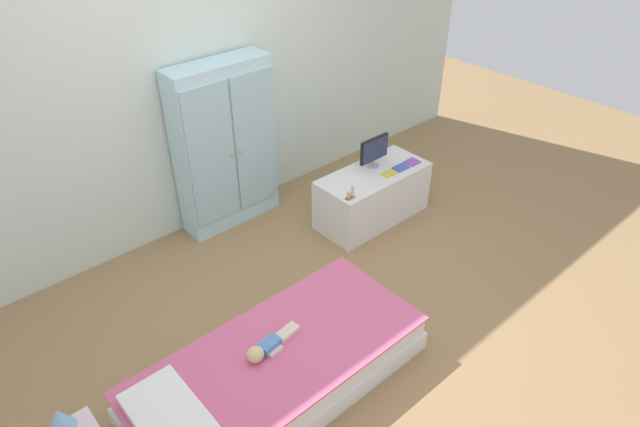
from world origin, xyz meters
TOP-DOWN VIEW (x-y plane):
  - ground_plane at (0.00, 0.00)m, footprint 10.00×10.00m
  - back_wall at (0.00, 1.57)m, footprint 6.40×0.05m
  - bed at (-0.61, -0.28)m, footprint 1.79×0.82m
  - pillow at (-1.30, -0.28)m, footprint 0.32×0.58m
  - doll at (-0.67, -0.23)m, footprint 0.39×0.14m
  - table_lamp at (-1.74, -0.13)m, footprint 0.12×0.12m
  - wardrobe at (0.17, 1.39)m, footprint 0.83×0.30m
  - tv_stand at (1.09, 0.59)m, footprint 0.99×0.45m
  - tv_monitor at (1.16, 0.67)m, footprint 0.30×0.10m
  - rocking_horse_toy at (0.67, 0.44)m, footprint 0.08×0.04m
  - book_yellow at (1.16, 0.49)m, footprint 0.13×0.09m
  - book_blue at (1.31, 0.49)m, footprint 0.13×0.09m
  - book_purple at (1.45, 0.49)m, footprint 0.11×0.10m

SIDE VIEW (x-z plane):
  - ground_plane at x=0.00m, z-range -0.02..0.00m
  - bed at x=-0.61m, z-range 0.00..0.27m
  - tv_stand at x=1.09m, z-range 0.00..0.46m
  - pillow at x=-1.30m, z-range 0.27..0.34m
  - doll at x=-0.67m, z-range 0.26..0.36m
  - book_yellow at x=1.16m, z-range 0.46..0.47m
  - book_blue at x=1.31m, z-range 0.46..0.47m
  - book_purple at x=1.45m, z-range 0.46..0.47m
  - rocking_horse_toy at x=0.67m, z-range 0.45..0.55m
  - table_lamp at x=-1.74m, z-range 0.42..0.66m
  - tv_monitor at x=1.16m, z-range 0.48..0.74m
  - wardrobe at x=0.17m, z-range 0.00..1.40m
  - back_wall at x=0.00m, z-range 0.00..2.70m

